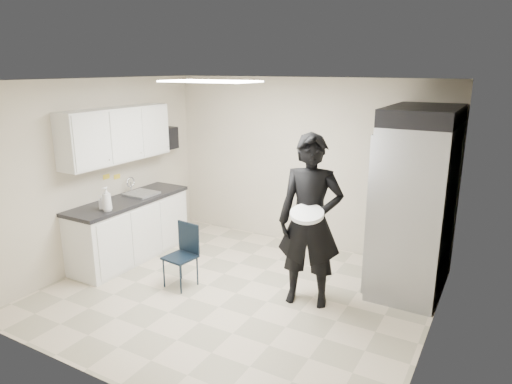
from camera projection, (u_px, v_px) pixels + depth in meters
The scene contains 21 objects.
floor at pixel (236, 293), 5.72m from camera, with size 4.50×4.50×0.00m, color #C1B197.
ceiling at pixel (234, 80), 5.03m from camera, with size 4.50×4.50×0.00m, color white.
back_wall at pixel (304, 163), 7.05m from camera, with size 4.50×4.50×0.00m, color beige.
left_wall at pixel (100, 173), 6.44m from camera, with size 4.00×4.00×0.00m, color beige.
right_wall at pixel (437, 225), 4.31m from camera, with size 4.00×4.00×0.00m, color beige.
ceiling_panel at pixel (210, 81), 5.66m from camera, with size 1.20×0.60×0.02m, color white.
lower_counter at pixel (131, 230), 6.70m from camera, with size 0.60×1.90×0.86m, color silver.
countertop at pixel (128, 200), 6.58m from camera, with size 0.64×1.95×0.05m, color black.
sink at pixel (142, 197), 6.78m from camera, with size 0.42×0.40×0.14m, color gray.
faucet at pixel (131, 186), 6.84m from camera, with size 0.02×0.02×0.24m, color silver.
upper_cabinets at pixel (117, 135), 6.39m from camera, with size 0.35×1.80×0.75m, color silver.
towel_dispenser at pixel (168, 138), 7.44m from camera, with size 0.22×0.30×0.35m, color black.
notice_sticker_left at pixel (106, 177), 6.55m from camera, with size 0.00×0.12×0.07m, color yellow.
notice_sticker_right at pixel (117, 177), 6.72m from camera, with size 0.00×0.12×0.07m, color yellow.
commercial_fridge at pixel (415, 208), 5.64m from camera, with size 0.80×1.35×2.10m, color gray.
fridge_compressor at pixel (424, 115), 5.34m from camera, with size 0.80×1.35×0.20m, color black.
folding_chair at pixel (180, 257), 5.81m from camera, with size 0.35×0.35×0.80m, color black.
man_tuxedo at pixel (310, 221), 5.26m from camera, with size 0.75×0.50×2.04m, color black.
bucket_lid at pixel (307, 214), 4.98m from camera, with size 0.37×0.37×0.05m, color silver.
soap_bottle_a at pixel (107, 199), 5.97m from camera, with size 0.13×0.13×0.33m, color silver.
soap_bottle_b at pixel (102, 202), 6.09m from camera, with size 0.08×0.08×0.18m, color #9FA1AA.
Camera 1 is at (2.76, -4.39, 2.74)m, focal length 32.00 mm.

